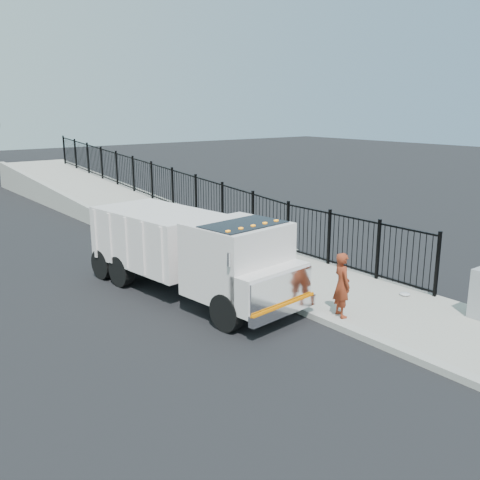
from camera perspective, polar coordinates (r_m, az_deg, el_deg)
ground at (r=14.46m, az=5.50°, el=-7.24°), size 120.00×120.00×0.00m
sidewalk at (r=14.60m, az=16.54°, el=-7.33°), size 3.55×12.00×0.12m
curb at (r=13.16m, az=11.55°, el=-9.31°), size 0.30×12.00×0.16m
ramp at (r=28.65m, az=-13.69°, el=3.14°), size 3.95×24.06×3.19m
iron_fence at (r=25.63m, az=-7.17°, el=4.22°), size 0.10×28.00×1.80m
truck at (r=14.95m, az=-5.14°, el=-0.98°), size 3.08×7.33×2.44m
worker at (r=13.53m, az=10.81°, el=-4.72°), size 0.58×0.70×1.65m
debris at (r=15.66m, az=17.18°, el=-5.51°), size 0.31×0.31×0.08m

